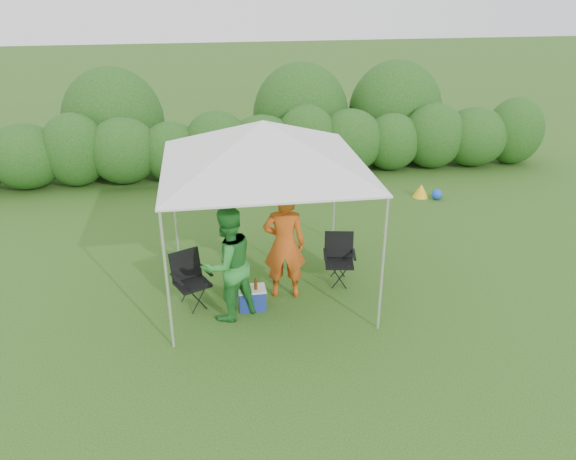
{
  "coord_description": "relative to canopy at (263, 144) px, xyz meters",
  "views": [
    {
      "loc": [
        -0.89,
        -7.68,
        4.88
      ],
      "look_at": [
        0.36,
        0.4,
        1.05
      ],
      "focal_mm": 35.0,
      "sensor_mm": 36.0,
      "label": 1
    }
  ],
  "objects": [
    {
      "name": "chair_right",
      "position": [
        1.25,
        -0.02,
        -1.98
      ],
      "size": [
        0.59,
        0.55,
        0.85
      ],
      "rotation": [
        0.0,
        0.0,
        -0.18
      ],
      "color": "black",
      "rests_on": "ground"
    },
    {
      "name": "ground",
      "position": [
        0.0,
        -0.5,
        -2.46
      ],
      "size": [
        70.0,
        70.0,
        0.0
      ],
      "primitive_type": "plane",
      "color": "#355F1E"
    },
    {
      "name": "hedge",
      "position": [
        0.1,
        5.5,
        -1.63
      ],
      "size": [
        16.34,
        1.53,
        1.8
      ],
      "color": "#26561A",
      "rests_on": "ground"
    },
    {
      "name": "bottle",
      "position": [
        -0.24,
        -0.71,
        -2.0
      ],
      "size": [
        0.05,
        0.05,
        0.21
      ],
      "primitive_type": "cylinder",
      "color": "#592D0C",
      "rests_on": "cooler"
    },
    {
      "name": "canopy",
      "position": [
        0.0,
        0.0,
        0.0
      ],
      "size": [
        3.1,
        3.1,
        2.83
      ],
      "color": "silver",
      "rests_on": "ground"
    },
    {
      "name": "woman",
      "position": [
        -0.66,
        -0.82,
        -1.57
      ],
      "size": [
        1.09,
        1.03,
        1.79
      ],
      "primitive_type": "imported",
      "rotation": [
        0.0,
        0.0,
        3.68
      ],
      "color": "#2C8732",
      "rests_on": "ground"
    },
    {
      "name": "chair_left",
      "position": [
        -1.25,
        -0.37,
        -1.96
      ],
      "size": [
        0.67,
        0.65,
        0.88
      ],
      "rotation": [
        0.0,
        0.0,
        0.44
      ],
      "color": "black",
      "rests_on": "ground"
    },
    {
      "name": "man",
      "position": [
        0.26,
        -0.35,
        -1.54
      ],
      "size": [
        0.73,
        0.53,
        1.85
      ],
      "primitive_type": "imported",
      "rotation": [
        0.0,
        0.0,
        3.01
      ],
      "color": "#D65218",
      "rests_on": "ground"
    },
    {
      "name": "cooler",
      "position": [
        -0.3,
        -0.67,
        -2.28
      ],
      "size": [
        0.43,
        0.32,
        0.36
      ],
      "rotation": [
        0.0,
        0.0,
        0.02
      ],
      "color": "navy",
      "rests_on": "ground"
    },
    {
      "name": "lawn_toy",
      "position": [
        4.14,
        3.41,
        -2.32
      ],
      "size": [
        0.62,
        0.52,
        0.31
      ],
      "color": "yellow",
      "rests_on": "ground"
    }
  ]
}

